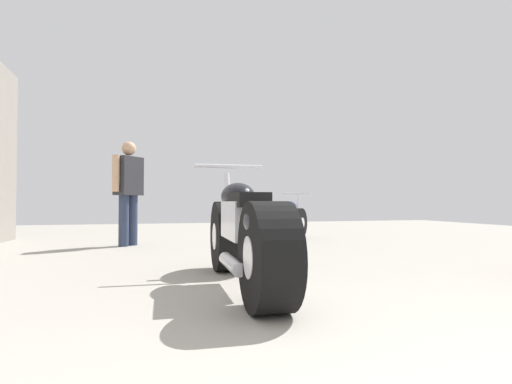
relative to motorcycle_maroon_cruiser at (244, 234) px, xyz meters
The scene contains 4 objects.
ground_plane 1.14m from the motorcycle_maroon_cruiser, 75.04° to the left, with size 18.23×18.23×0.00m, color #9E998E.
motorcycle_maroon_cruiser is the anchor object (origin of this frame).
motorcycle_black_naked 3.89m from the motorcycle_maroon_cruiser, 66.42° to the left, with size 1.36×1.51×0.86m.
mechanic_in_blue 3.66m from the motorcycle_maroon_cruiser, 106.55° to the left, with size 0.50×0.57×1.63m.
Camera 1 is at (-1.00, -0.32, 0.67)m, focal length 28.27 mm.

